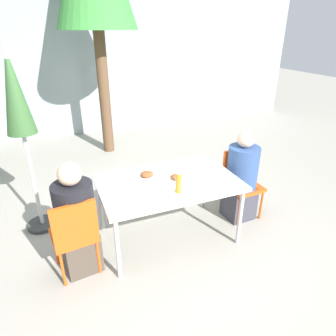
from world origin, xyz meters
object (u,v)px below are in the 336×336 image
Objects in this scene: person_right at (241,179)px; salad_bowl at (182,163)px; chair_right at (240,178)px; bottle at (178,183)px; closed_umbrella at (17,105)px; drinking_cup at (174,166)px; chair_left at (74,232)px; person_left at (77,223)px.

person_right is 0.77m from salad_bowl.
chair_right is 3.83× the size of bottle.
closed_umbrella is (-2.35, 0.72, 0.97)m from person_right.
person_right is 0.55× the size of closed_umbrella.
chair_right is at bearing -7.21° from drinking_cup.
drinking_cup is at bearing -148.75° from salad_bowl.
closed_umbrella is at bearing -19.39° from person_right.
salad_bowl is at bearing -17.25° from chair_right.
closed_umbrella is at bearing 101.22° from chair_left.
chair_left is 2.09m from chair_right.
drinking_cup is 0.47× the size of salad_bowl.
person_left is (0.04, 0.09, 0.04)m from chair_left.
person_left is 1.01× the size of person_right.
person_left is 0.56× the size of closed_umbrella.
person_right reaches higher than chair_left.
person_left reaches higher than chair_right.
chair_left is at bearing 4.86° from person_right.
chair_left is at bearing -71.36° from closed_umbrella.
closed_umbrella reaches higher than chair_right.
drinking_cup is (0.17, 0.50, -0.07)m from bottle.
salad_bowl is (0.31, 0.59, -0.08)m from bottle.
chair_right is 0.74× the size of person_right.
chair_left is 0.74× the size of person_left.
bottle is 2.63× the size of drinking_cup.
person_right is at bearing -22.02° from salad_bowl.
chair_right is at bearing -14.87° from closed_umbrella.
bottle is at bearing -108.93° from drinking_cup.
closed_umbrella reaches higher than drinking_cup.
drinking_cup is at bearing 9.92° from person_left.
chair_right is at bearing 20.82° from bottle.
closed_umbrella is at bearing 165.13° from salad_bowl.
person_right reaches higher than bottle.
closed_umbrella is at bearing -17.25° from chair_right.
chair_right is 2.67m from closed_umbrella.
chair_left is 1.08m from bottle.
person_left is at bearing -67.50° from closed_umbrella.
bottle is 0.54m from drinking_cup.
chair_right is 0.80m from salad_bowl.
chair_left reaches higher than salad_bowl.
chair_left reaches higher than drinking_cup.
chair_left is at bearing -121.88° from person_left.
person_right is at bearing -2.51° from person_left.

